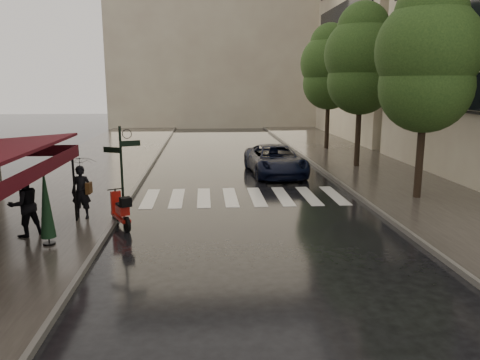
{
  "coord_description": "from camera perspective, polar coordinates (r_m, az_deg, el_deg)",
  "views": [
    {
      "loc": [
        1.47,
        -11.96,
        4.4
      ],
      "look_at": [
        2.57,
        2.56,
        1.4
      ],
      "focal_mm": 35.0,
      "sensor_mm": 36.0,
      "label": 1
    }
  ],
  "objects": [
    {
      "name": "scooter",
      "position": [
        15.03,
        -14.29,
        -3.71
      ],
      "size": [
        0.93,
        1.56,
        1.11
      ],
      "rotation": [
        0.0,
        0.0,
        0.46
      ],
      "color": "black",
      "rests_on": "ground"
    },
    {
      "name": "signpost",
      "position": [
        15.41,
        -14.23,
        1.69
      ],
      "size": [
        1.17,
        0.29,
        3.1
      ],
      "color": "black",
      "rests_on": "ground"
    },
    {
      "name": "ground",
      "position": [
        12.83,
        -10.76,
        -8.64
      ],
      "size": [
        120.0,
        120.0,
        0.0
      ],
      "primitive_type": "plane",
      "color": "black",
      "rests_on": "ground"
    },
    {
      "name": "haussmann_far",
      "position": [
        41.12,
        18.03,
        17.88
      ],
      "size": [
        8.0,
        16.0,
        18.5
      ],
      "primitive_type": "cube",
      "color": "tan",
      "rests_on": "ground"
    },
    {
      "name": "tree_near",
      "position": [
        18.83,
        21.89,
        13.63
      ],
      "size": [
        3.8,
        3.8,
        7.99
      ],
      "color": "black",
      "rests_on": "sidewalk_far"
    },
    {
      "name": "tree_mid",
      "position": [
        25.3,
        14.61,
        13.98
      ],
      "size": [
        3.8,
        3.8,
        8.34
      ],
      "color": "black",
      "rests_on": "sidewalk_far"
    },
    {
      "name": "sidewalk_far",
      "position": [
        25.89,
        15.56,
        1.56
      ],
      "size": [
        5.5,
        60.0,
        0.12
      ],
      "primitive_type": "cube",
      "color": "#38332D",
      "rests_on": "ground"
    },
    {
      "name": "pedestrian_with_umbrella",
      "position": [
        15.75,
        -18.95,
        1.39
      ],
      "size": [
        1.1,
        1.12,
        2.49
      ],
      "rotation": [
        0.0,
        0.0,
        -0.08
      ],
      "color": "black",
      "rests_on": "sidewalk_near"
    },
    {
      "name": "sidewalk_near",
      "position": [
        25.07,
        -18.05,
        1.1
      ],
      "size": [
        6.0,
        60.0,
        0.12
      ],
      "primitive_type": "cube",
      "color": "#38332D",
      "rests_on": "ground"
    },
    {
      "name": "tree_far",
      "position": [
        32.06,
        10.83,
        13.33
      ],
      "size": [
        3.8,
        3.8,
        8.16
      ],
      "color": "black",
      "rests_on": "sidewalk_far"
    },
    {
      "name": "parked_car",
      "position": [
        23.05,
        4.33,
        2.45
      ],
      "size": [
        2.8,
        5.42,
        1.46
      ],
      "primitive_type": "imported",
      "rotation": [
        0.0,
        0.0,
        0.07
      ],
      "color": "black",
      "rests_on": "ground"
    },
    {
      "name": "pedestrian_terrace",
      "position": [
        14.62,
        -24.81,
        -2.74
      ],
      "size": [
        1.13,
        1.13,
        1.85
      ],
      "primitive_type": "imported",
      "rotation": [
        0.0,
        0.0,
        3.9
      ],
      "color": "black",
      "rests_on": "sidewalk_near"
    },
    {
      "name": "curb_far",
      "position": [
        25.08,
        9.53,
        1.55
      ],
      "size": [
        0.12,
        60.0,
        0.16
      ],
      "primitive_type": "cube",
      "color": "#595651",
      "rests_on": "ground"
    },
    {
      "name": "crosswalk",
      "position": [
        18.55,
        0.44,
        -2.06
      ],
      "size": [
        7.85,
        3.2,
        0.01
      ],
      "color": "silver",
      "rests_on": "ground"
    },
    {
      "name": "parasol_back",
      "position": [
        13.54,
        -22.59,
        -2.62
      ],
      "size": [
        0.4,
        0.4,
        2.15
      ],
      "color": "black",
      "rests_on": "sidewalk_near"
    },
    {
      "name": "backdrop_building",
      "position": [
        50.3,
        -2.71,
        18.03
      ],
      "size": [
        22.0,
        6.0,
        20.0
      ],
      "primitive_type": "cube",
      "color": "tan",
      "rests_on": "ground"
    },
    {
      "name": "curb_near",
      "position": [
        24.52,
        -11.11,
        1.26
      ],
      "size": [
        0.12,
        60.0,
        0.16
      ],
      "primitive_type": "cube",
      "color": "#595651",
      "rests_on": "ground"
    }
  ]
}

